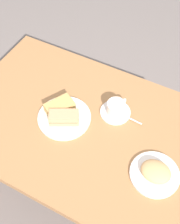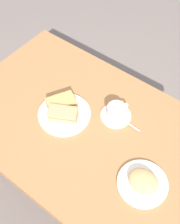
% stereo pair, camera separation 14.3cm
% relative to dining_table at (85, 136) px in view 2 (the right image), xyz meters
% --- Properties ---
extents(ground_plane, '(6.00, 6.00, 0.00)m').
position_rel_dining_table_xyz_m(ground_plane, '(0.00, 0.00, -0.67)').
color(ground_plane, slate).
extents(dining_table, '(1.31, 0.83, 0.77)m').
position_rel_dining_table_xyz_m(dining_table, '(0.00, 0.00, 0.00)').
color(dining_table, '#A26C41').
rests_on(dining_table, ground_plane).
extents(sandwich_plate, '(0.26, 0.26, 0.01)m').
position_rel_dining_table_xyz_m(sandwich_plate, '(-0.12, -0.01, 0.11)').
color(sandwich_plate, silver).
rests_on(sandwich_plate, dining_table).
extents(sandwich_front, '(0.16, 0.12, 0.06)m').
position_rel_dining_table_xyz_m(sandwich_front, '(-0.11, -0.04, 0.14)').
color(sandwich_front, tan).
rests_on(sandwich_front, sandwich_plate).
extents(sandwich_back, '(0.14, 0.16, 0.05)m').
position_rel_dining_table_xyz_m(sandwich_back, '(-0.16, 0.01, 0.14)').
color(sandwich_back, tan).
rests_on(sandwich_back, sandwich_plate).
extents(coffee_saucer, '(0.15, 0.15, 0.01)m').
position_rel_dining_table_xyz_m(coffee_saucer, '(0.09, 0.13, 0.10)').
color(coffee_saucer, silver).
rests_on(coffee_saucer, dining_table).
extents(coffee_cup, '(0.09, 0.12, 0.06)m').
position_rel_dining_table_xyz_m(coffee_cup, '(0.09, 0.14, 0.14)').
color(coffee_cup, silver).
rests_on(coffee_cup, coffee_saucer).
extents(spoon, '(0.10, 0.02, 0.01)m').
position_rel_dining_table_xyz_m(spoon, '(0.17, 0.13, 0.11)').
color(spoon, silver).
rests_on(spoon, coffee_saucer).
extents(side_plate, '(0.22, 0.22, 0.01)m').
position_rel_dining_table_xyz_m(side_plate, '(0.38, -0.09, 0.11)').
color(side_plate, silver).
rests_on(side_plate, dining_table).
extents(side_food_pile, '(0.13, 0.11, 0.04)m').
position_rel_dining_table_xyz_m(side_food_pile, '(0.38, -0.09, 0.13)').
color(side_food_pile, tan).
rests_on(side_food_pile, side_plate).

